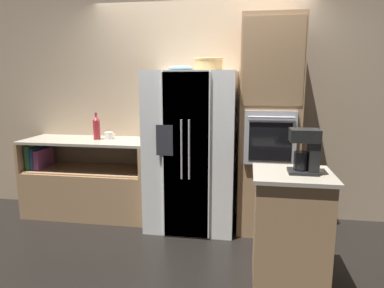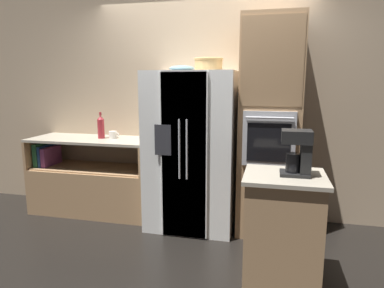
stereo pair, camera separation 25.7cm
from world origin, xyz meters
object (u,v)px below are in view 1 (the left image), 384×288
at_px(mug, 109,136).
at_px(coffee_maker, 307,149).
at_px(fruit_bowl, 181,68).
at_px(wicker_basket, 209,64).
at_px(refrigerator, 192,150).
at_px(wall_oven, 268,127).
at_px(bottle_tall, 97,128).

relative_size(mug, coffee_maker, 0.38).
bearing_deg(mug, fruit_bowl, -5.97).
relative_size(fruit_bowl, mug, 2.10).
distance_m(wicker_basket, fruit_bowl, 0.34).
bearing_deg(wicker_basket, mug, 169.63).
bearing_deg(fruit_bowl, coffee_maker, -41.69).
relative_size(wicker_basket, coffee_maker, 0.87).
bearing_deg(wicker_basket, refrigerator, 160.97).
xyz_separation_m(fruit_bowl, coffee_maker, (1.18, -1.05, -0.64)).
xyz_separation_m(wicker_basket, coffee_maker, (0.86, -0.92, -0.68)).
relative_size(refrigerator, wall_oven, 0.76).
distance_m(wicker_basket, bottle_tall, 1.53).
height_order(wall_oven, wicker_basket, wall_oven).
height_order(wicker_basket, fruit_bowl, wicker_basket).
distance_m(bottle_tall, coffee_maker, 2.46).
bearing_deg(fruit_bowl, refrigerator, -25.68).
distance_m(refrigerator, wicker_basket, 0.94).
bearing_deg(fruit_bowl, mug, 174.03).
height_order(wall_oven, mug, wall_oven).
xyz_separation_m(wall_oven, bottle_tall, (-1.97, 0.06, -0.06)).
xyz_separation_m(wicker_basket, bottle_tall, (-1.34, 0.18, -0.71)).
relative_size(wall_oven, bottle_tall, 7.07).
distance_m(refrigerator, bottle_tall, 1.18).
bearing_deg(mug, refrigerator, -8.75).
height_order(mug, coffee_maker, coffee_maker).
distance_m(wall_oven, wicker_basket, 0.91).
bearing_deg(refrigerator, wicker_basket, -19.03).
xyz_separation_m(refrigerator, bottle_tall, (-1.15, 0.12, 0.21)).
bearing_deg(refrigerator, mug, 171.25).
xyz_separation_m(wall_oven, fruit_bowl, (-0.95, 0.01, 0.61)).
xyz_separation_m(wall_oven, coffee_maker, (0.23, -1.04, -0.03)).
xyz_separation_m(refrigerator, fruit_bowl, (-0.13, 0.06, 0.88)).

